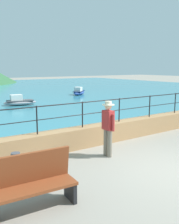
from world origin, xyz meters
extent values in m
plane|color=gray|center=(0.00, 0.00, 0.00)|extent=(120.00, 120.00, 0.00)
cube|color=tan|center=(0.00, 3.20, 0.35)|extent=(20.00, 0.56, 0.70)
cylinder|color=black|center=(-2.51, 3.20, 1.15)|extent=(0.04, 0.04, 0.90)
cylinder|color=black|center=(-0.84, 3.20, 1.15)|extent=(0.04, 0.04, 0.90)
cylinder|color=black|center=(0.84, 3.20, 1.15)|extent=(0.04, 0.04, 0.90)
cylinder|color=black|center=(2.51, 3.20, 1.15)|extent=(0.04, 0.04, 0.90)
cylinder|color=black|center=(4.18, 3.20, 1.15)|extent=(0.04, 0.04, 0.90)
cylinder|color=black|center=(0.00, 3.20, 1.57)|extent=(18.40, 0.04, 0.04)
cylinder|color=black|center=(0.00, 3.20, 1.15)|extent=(18.40, 0.03, 0.03)
cube|color=brown|center=(-3.81, 0.33, 0.46)|extent=(1.73, 0.62, 0.06)
cube|color=brown|center=(-3.79, 0.55, 0.81)|extent=(1.71, 0.25, 0.64)
cube|color=black|center=(-3.02, 0.28, 0.22)|extent=(0.11, 0.47, 0.43)
cylinder|color=slate|center=(-0.71, 1.85, 0.43)|extent=(0.15, 0.15, 0.86)
cylinder|color=slate|center=(-0.71, 2.03, 0.43)|extent=(0.15, 0.15, 0.86)
cube|color=#B22D2D|center=(-0.71, 1.94, 1.16)|extent=(0.23, 0.37, 0.60)
cylinder|color=#B22D2D|center=(-0.70, 1.70, 1.12)|extent=(0.09, 0.09, 0.52)
cylinder|color=#B22D2D|center=(-0.72, 2.18, 1.12)|extent=(0.09, 0.09, 0.52)
sphere|color=beige|center=(-0.71, 1.94, 1.59)|extent=(0.22, 0.22, 0.22)
cylinder|color=beige|center=(-0.71, 1.94, 1.64)|extent=(0.38, 0.38, 0.02)
cylinder|color=beige|center=(-0.71, 1.94, 1.70)|extent=(0.20, 0.20, 0.10)
cylinder|color=#4C4C51|center=(-3.52, 2.28, 0.28)|extent=(0.24, 0.24, 0.56)
ellipsoid|color=#2D4C9E|center=(7.70, 17.14, 0.24)|extent=(2.30, 2.22, 0.36)
cube|color=navy|center=(7.70, 17.14, 0.39)|extent=(1.87, 1.81, 0.06)
cube|color=silver|center=(7.52, 16.97, 0.62)|extent=(1.02, 1.01, 0.40)
ellipsoid|color=gray|center=(0.54, 13.62, 0.24)|extent=(2.41, 1.25, 0.36)
cube|color=#4D4D51|center=(0.54, 13.62, 0.39)|extent=(1.94, 1.04, 0.06)
cube|color=silver|center=(0.29, 13.66, 0.62)|extent=(0.89, 0.75, 0.40)
camera|label=1|loc=(-5.48, -4.06, 2.78)|focal=40.71mm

